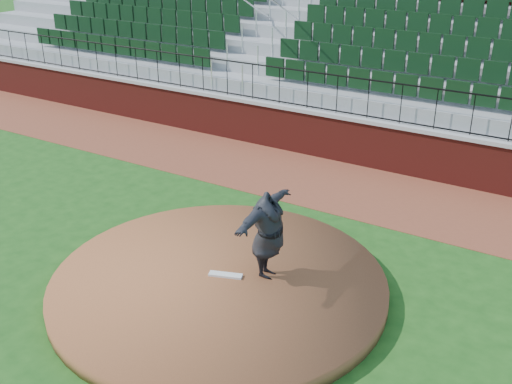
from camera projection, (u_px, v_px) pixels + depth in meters
ground at (212, 288)px, 10.80m from camera, size 90.00×90.00×0.00m
warning_track at (338, 184)px, 14.98m from camera, size 34.00×3.20×0.01m
field_wall at (365, 143)px, 15.98m from camera, size 34.00×0.35×1.20m
wall_cap at (367, 120)px, 15.71m from camera, size 34.00×0.45×0.10m
wall_railing at (368, 99)px, 15.49m from camera, size 34.00×0.05×1.00m
seating_stands at (405, 60)px, 17.40m from camera, size 34.00×5.10×4.60m
concourse_wall at (436, 30)px, 19.38m from camera, size 34.00×0.50×5.50m
pitchers_mound at (219, 283)px, 10.70m from camera, size 5.92×5.92×0.25m
pitching_rubber at (226, 275)px, 10.68m from camera, size 0.61×0.34×0.04m
pitcher at (268, 235)px, 10.37m from camera, size 0.74×2.04×1.63m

